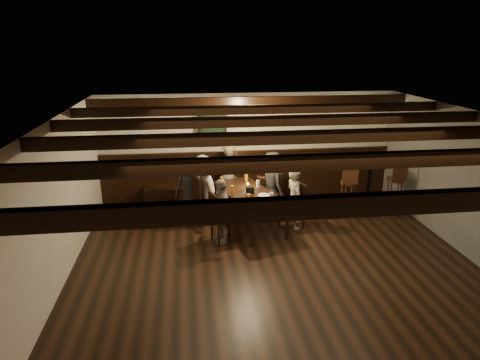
{
  "coord_description": "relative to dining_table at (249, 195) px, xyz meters",
  "views": [
    {
      "loc": [
        -1.35,
        -5.68,
        3.45
      ],
      "look_at": [
        -0.46,
        1.3,
        1.16
      ],
      "focal_mm": 32.0,
      "sensor_mm": 36.0,
      "label": 1
    }
  ],
  "objects": [
    {
      "name": "room",
      "position": [
        -0.08,
        0.24,
        0.44
      ],
      "size": [
        7.0,
        7.0,
        7.0
      ],
      "color": "black",
      "rests_on": "ground"
    },
    {
      "name": "chair_left_far",
      "position": [
        -0.56,
        -0.64,
        -0.35
      ],
      "size": [
        0.53,
        0.53,
        0.93
      ],
      "rotation": [
        0.0,
        0.0,
        -1.28
      ],
      "color": "black",
      "rests_on": "floor"
    },
    {
      "name": "dining_table",
      "position": [
        0.0,
        0.0,
        0.0
      ],
      "size": [
        1.32,
        2.0,
        0.69
      ],
      "rotation": [
        0.0,
        0.0,
        0.3
      ],
      "color": "black",
      "rests_on": "floor"
    },
    {
      "name": "pint_g",
      "position": [
        0.28,
        -0.75,
        0.13
      ],
      "size": [
        0.07,
        0.07,
        0.14
      ],
      "primitive_type": "cylinder",
      "color": "#BF7219",
      "rests_on": "dining_table"
    },
    {
      "name": "person_bench_right",
      "position": [
        0.6,
        1.12,
        -0.04
      ],
      "size": [
        0.68,
        0.59,
        1.18
      ],
      "primitive_type": "imported",
      "rotation": [
        0.0,
        0.0,
        3.44
      ],
      "color": "#51241B",
      "rests_on": "floor"
    },
    {
      "name": "person_left_far",
      "position": [
        -0.59,
        -0.65,
        -0.04
      ],
      "size": [
        0.48,
        0.75,
        1.18
      ],
      "primitive_type": "imported",
      "rotation": [
        0.0,
        0.0,
        -1.28
      ],
      "color": "gray",
      "rests_on": "floor"
    },
    {
      "name": "pint_e",
      "position": [
        -0.08,
        -0.49,
        0.13
      ],
      "size": [
        0.07,
        0.07,
        0.14
      ],
      "primitive_type": "cylinder",
      "color": "#BF7219",
      "rests_on": "dining_table"
    },
    {
      "name": "high_top_table",
      "position": [
        2.56,
        0.32,
        0.09
      ],
      "size": [
        0.62,
        0.62,
        1.1
      ],
      "color": "black",
      "rests_on": "floor"
    },
    {
      "name": "chair_right_far",
      "position": [
        0.82,
        -0.22,
        -0.36
      ],
      "size": [
        0.51,
        0.51,
        0.89
      ],
      "rotation": [
        0.0,
        0.0,
        1.87
      ],
      "color": "black",
      "rests_on": "floor"
    },
    {
      "name": "person_right_far",
      "position": [
        0.85,
        -0.21,
        -0.04
      ],
      "size": [
        0.4,
        0.5,
        1.19
      ],
      "primitive_type": "imported",
      "rotation": [
        0.0,
        0.0,
        1.87
      ],
      "color": "#B0A895",
      "rests_on": "floor"
    },
    {
      "name": "pint_f",
      "position": [
        0.35,
        -0.47,
        0.13
      ],
      "size": [
        0.07,
        0.07,
        0.14
      ],
      "primitive_type": "cylinder",
      "color": "silver",
      "rests_on": "dining_table"
    },
    {
      "name": "chair_left_near",
      "position": [
        -0.82,
        0.22,
        -0.33
      ],
      "size": [
        0.56,
        0.56,
        0.98
      ],
      "rotation": [
        0.0,
        0.0,
        -1.28
      ],
      "color": "black",
      "rests_on": "floor"
    },
    {
      "name": "candle",
      "position": [
        0.03,
        0.32,
        0.08
      ],
      "size": [
        0.05,
        0.05,
        0.05
      ],
      "primitive_type": "cylinder",
      "color": "beige",
      "rests_on": "dining_table"
    },
    {
      "name": "person_left_near",
      "position": [
        -0.85,
        0.21,
        0.06
      ],
      "size": [
        0.75,
        1.01,
        1.38
      ],
      "primitive_type": "imported",
      "rotation": [
        0.0,
        0.0,
        -1.28
      ],
      "color": "#BDAF9F",
      "rests_on": "floor"
    },
    {
      "name": "bar_stool_right",
      "position": [
        3.06,
        0.17,
        -0.22
      ],
      "size": [
        0.35,
        0.36,
        1.11
      ],
      "rotation": [
        0.0,
        0.0,
        -0.06
      ],
      "color": "#351B10",
      "rests_on": "floor"
    },
    {
      "name": "pint_b",
      "position": [
        0.05,
        0.69,
        0.13
      ],
      "size": [
        0.07,
        0.07,
        0.14
      ],
      "primitive_type": "cylinder",
      "color": "#BF7219",
      "rests_on": "dining_table"
    },
    {
      "name": "plate_near",
      "position": [
        0.06,
        -0.71,
        0.06
      ],
      "size": [
        0.24,
        0.24,
        0.01
      ],
      "primitive_type": "cylinder",
      "color": "white",
      "rests_on": "dining_table"
    },
    {
      "name": "person_bench_left",
      "position": [
        -1.12,
        0.6,
        -0.01
      ],
      "size": [
        0.7,
        0.56,
        1.24
      ],
      "primitive_type": "imported",
      "rotation": [
        0.0,
        0.0,
        3.44
      ],
      "color": "black",
      "rests_on": "floor"
    },
    {
      "name": "bar_stool_left",
      "position": [
        2.06,
        0.12,
        -0.22
      ],
      "size": [
        0.38,
        0.4,
        1.11
      ],
      "rotation": [
        0.0,
        0.0,
        -0.34
      ],
      "color": "#351B10",
      "rests_on": "floor"
    },
    {
      "name": "pint_c",
      "position": [
        -0.32,
        0.01,
        0.13
      ],
      "size": [
        0.07,
        0.07,
        0.14
      ],
      "primitive_type": "cylinder",
      "color": "#BF7219",
      "rests_on": "dining_table"
    },
    {
      "name": "plate_far",
      "position": [
        0.26,
        -0.23,
        0.06
      ],
      "size": [
        0.24,
        0.24,
        0.01
      ],
      "primitive_type": "cylinder",
      "color": "white",
      "rests_on": "dining_table"
    },
    {
      "name": "person_right_near",
      "position": [
        0.59,
        0.65,
        0.02
      ],
      "size": [
        0.58,
        0.73,
        1.3
      ],
      "primitive_type": "imported",
      "rotation": [
        0.0,
        0.0,
        1.87
      ],
      "color": "#2B2B2E",
      "rests_on": "floor"
    },
    {
      "name": "condiment_caddy",
      "position": [
        0.01,
        -0.05,
        0.12
      ],
      "size": [
        0.15,
        0.1,
        0.12
      ],
      "primitive_type": "cube",
      "color": "black",
      "rests_on": "dining_table"
    },
    {
      "name": "pint_d",
      "position": [
        0.23,
        0.28,
        0.13
      ],
      "size": [
        0.07,
        0.07,
        0.14
      ],
      "primitive_type": "cylinder",
      "color": "silver",
      "rests_on": "dining_table"
    },
    {
      "name": "person_bench_centre",
      "position": [
        -0.31,
        1.0,
        0.08
      ],
      "size": [
        0.6,
        0.48,
        1.43
      ],
      "primitive_type": "imported",
      "rotation": [
        0.0,
        0.0,
        3.44
      ],
      "color": "gray",
      "rests_on": "floor"
    },
    {
      "name": "pint_a",
      "position": [
        -0.47,
        0.59,
        0.13
      ],
      "size": [
        0.07,
        0.07,
        0.14
      ],
      "primitive_type": "cylinder",
      "color": "#BF7219",
      "rests_on": "dining_table"
    },
    {
      "name": "chair_right_near",
      "position": [
        0.56,
        0.64,
        -0.36
      ],
      "size": [
        0.5,
        0.5,
        0.87
      ],
      "rotation": [
        0.0,
        0.0,
        1.87
      ],
      "color": "black",
      "rests_on": "floor"
    }
  ]
}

